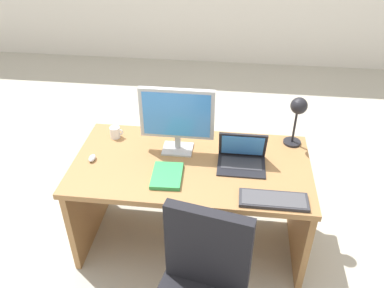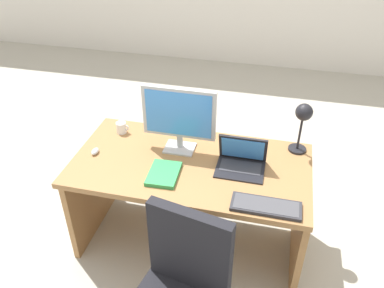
% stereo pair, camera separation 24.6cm
% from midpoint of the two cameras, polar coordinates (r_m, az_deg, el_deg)
% --- Properties ---
extents(ground, '(12.00, 12.00, 0.00)m').
position_cam_midpoint_polar(ground, '(4.19, 6.36, 1.38)').
color(ground, '#B7B2A3').
extents(desk, '(1.53, 0.80, 0.72)m').
position_cam_midpoint_polar(desk, '(2.72, 2.63, -5.72)').
color(desk, '#9E7042').
rests_on(desk, ground).
extents(monitor, '(0.48, 0.16, 0.45)m').
position_cam_midpoint_polar(monitor, '(2.54, 0.90, 4.06)').
color(monitor, '#B7BABF').
rests_on(monitor, desk).
extents(laptop, '(0.30, 0.24, 0.22)m').
position_cam_midpoint_polar(laptop, '(2.53, 9.91, -1.98)').
color(laptop, black).
rests_on(laptop, desk).
extents(keyboard, '(0.39, 0.15, 0.02)m').
position_cam_midpoint_polar(keyboard, '(2.29, 13.63, -8.78)').
color(keyboard, '#2D2D33').
rests_on(keyboard, desk).
extents(mouse, '(0.04, 0.07, 0.03)m').
position_cam_midpoint_polar(mouse, '(2.68, -11.20, -1.12)').
color(mouse, silver).
rests_on(mouse, desk).
extents(desk_lamp, '(0.12, 0.15, 0.36)m').
position_cam_midpoint_polar(desk_lamp, '(2.64, 18.22, 3.45)').
color(desk_lamp, black).
rests_on(desk_lamp, desk).
extents(book, '(0.19, 0.26, 0.03)m').
position_cam_midpoint_polar(book, '(2.45, -1.21, -4.38)').
color(book, green).
rests_on(book, desk).
extents(coffee_mug, '(0.09, 0.07, 0.08)m').
position_cam_midpoint_polar(coffee_mug, '(2.86, -7.65, 2.27)').
color(coffee_mug, white).
rests_on(coffee_mug, desk).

